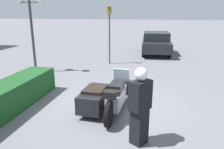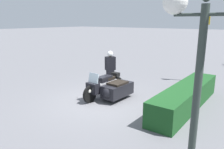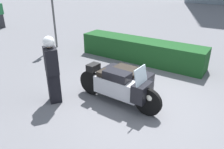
{
  "view_description": "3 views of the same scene",
  "coord_description": "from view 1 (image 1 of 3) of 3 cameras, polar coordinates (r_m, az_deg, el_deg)",
  "views": [
    {
      "loc": [
        -6.35,
        -1.45,
        2.88
      ],
      "look_at": [
        0.14,
        -0.05,
        0.97
      ],
      "focal_mm": 35.0,
      "sensor_mm": 36.0,
      "label": 1
    },
    {
      "loc": [
        6.47,
        5.35,
        3.22
      ],
      "look_at": [
        -0.94,
        -0.25,
        0.92
      ],
      "focal_mm": 35.0,
      "sensor_mm": 36.0,
      "label": 2
    },
    {
      "loc": [
        2.12,
        -4.53,
        3.08
      ],
      "look_at": [
        -0.71,
        -0.23,
        0.74
      ],
      "focal_mm": 35.0,
      "sensor_mm": 36.0,
      "label": 3
    }
  ],
  "objects": [
    {
      "name": "police_motorcycle",
      "position": [
        6.54,
        -1.81,
        -5.56
      ],
      "size": [
        2.47,
        1.29,
        1.17
      ],
      "rotation": [
        0.0,
        0.0,
        -0.04
      ],
      "color": "black",
      "rests_on": "ground"
    },
    {
      "name": "twin_lamp_post",
      "position": [
        11.14,
        -20.66,
        15.54
      ],
      "size": [
        0.38,
        1.29,
        3.69
      ],
      "color": "#2D3833",
      "rests_on": "ground"
    },
    {
      "name": "parked_car_background",
      "position": [
        15.87,
        11.43,
        8.21
      ],
      "size": [
        4.52,
        2.11,
        1.52
      ],
      "rotation": [
        0.0,
        0.0,
        0.06
      ],
      "color": "black",
      "rests_on": "ground"
    },
    {
      "name": "ground_plane",
      "position": [
        7.12,
        -0.64,
        -7.8
      ],
      "size": [
        160.0,
        160.0,
        0.0
      ],
      "primitive_type": "plane",
      "color": "slate"
    },
    {
      "name": "traffic_light_near",
      "position": [
        12.28,
        -0.68,
        12.39
      ],
      "size": [
        0.22,
        0.28,
        3.16
      ],
      "rotation": [
        0.0,
        0.0,
        3.37
      ],
      "color": "#4C4C4C",
      "rests_on": "ground"
    },
    {
      "name": "officer_rider",
      "position": [
        4.83,
        7.32,
        -7.81
      ],
      "size": [
        0.56,
        0.51,
        1.78
      ],
      "rotation": [
        0.0,
        0.0,
        0.99
      ],
      "color": "black",
      "rests_on": "ground"
    }
  ]
}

